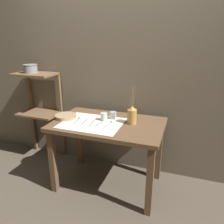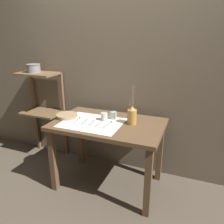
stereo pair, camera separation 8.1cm
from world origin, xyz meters
The scene contains 15 objects.
ground_plane centered at (0.00, 0.00, 0.00)m, with size 12.00×12.00×0.00m, color brown.
stone_wall_back centered at (0.00, 0.47, 1.20)m, with size 7.00×0.06×2.40m.
wooden_table centered at (0.00, 0.00, 0.64)m, with size 1.13×0.71×0.75m.
wooden_shelf_unit centered at (-1.05, 0.29, 0.81)m, with size 0.51×0.32×1.16m.
linen_cloth centered at (-0.15, -0.06, 0.75)m, with size 0.61×0.48×0.00m.
pitcher_with_flowers centered at (0.24, 0.06, 0.84)m, with size 0.09×0.09×0.40m.
wooden_bowl centered at (-0.48, -0.02, 0.77)m, with size 0.23×0.23×0.04m.
glass_tumbler_near centered at (-0.06, 0.04, 0.79)m, with size 0.07×0.07×0.08m.
glass_tumbler_far centered at (0.01, 0.12, 0.79)m, with size 0.07×0.07×0.08m.
spoon_inner centered at (-0.33, -0.03, 0.75)m, with size 0.04×0.18×0.02m.
knife_center centered at (-0.23, -0.07, 0.75)m, with size 0.03×0.17×0.00m.
fork_inner centered at (-0.15, -0.08, 0.75)m, with size 0.03×0.17×0.00m.
fork_outer centered at (-0.07, -0.07, 0.75)m, with size 0.02×0.17×0.00m.
spoon_outer centered at (0.03, -0.02, 0.75)m, with size 0.04×0.18×0.02m.
metal_pot_large centered at (-1.10, 0.25, 1.22)m, with size 0.17×0.17×0.10m.
Camera 1 is at (0.73, -1.95, 1.58)m, focal length 35.00 mm.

